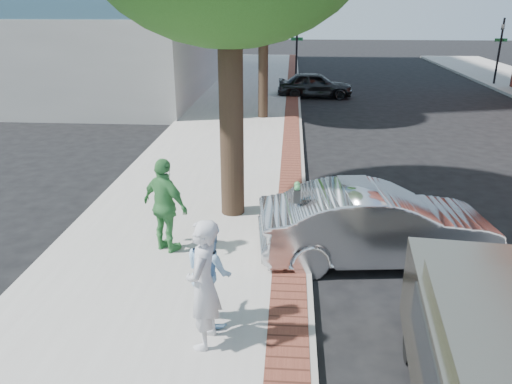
# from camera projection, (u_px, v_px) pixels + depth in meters

# --- Properties ---
(ground) EXTENTS (120.00, 120.00, 0.00)m
(ground) POSITION_uv_depth(u_px,v_px,m) (253.00, 259.00, 9.63)
(ground) COLOR black
(ground) RESTS_ON ground
(sidewalk) EXTENTS (5.00, 60.00, 0.15)m
(sidewalk) POSITION_uv_depth(u_px,v_px,m) (227.00, 143.00, 17.15)
(sidewalk) COLOR #9E9991
(sidewalk) RESTS_ON ground
(brick_strip) EXTENTS (0.60, 60.00, 0.01)m
(brick_strip) POSITION_uv_depth(u_px,v_px,m) (291.00, 142.00, 16.98)
(brick_strip) COLOR brown
(brick_strip) RESTS_ON sidewalk
(curb) EXTENTS (0.10, 60.00, 0.15)m
(curb) POSITION_uv_depth(u_px,v_px,m) (301.00, 145.00, 16.99)
(curb) COLOR gray
(curb) RESTS_ON ground
(office_base) EXTENTS (18.20, 22.20, 4.00)m
(office_base) POSITION_uv_depth(u_px,v_px,m) (67.00, 48.00, 30.27)
(office_base) COLOR gray
(office_base) RESTS_ON ground
(signal_near) EXTENTS (0.70, 0.15, 3.80)m
(signal_near) POSITION_uv_depth(u_px,v_px,m) (297.00, 45.00, 29.26)
(signal_near) COLOR black
(signal_near) RESTS_ON ground
(signal_far) EXTENTS (0.70, 0.15, 3.80)m
(signal_far) POSITION_uv_depth(u_px,v_px,m) (500.00, 46.00, 28.49)
(signal_far) COLOR black
(signal_far) RESTS_ON ground
(parking_meter) EXTENTS (0.12, 0.32, 1.47)m
(parking_meter) POSITION_uv_depth(u_px,v_px,m) (297.00, 205.00, 9.00)
(parking_meter) COLOR gray
(parking_meter) RESTS_ON sidewalk
(person_gray) EXTENTS (0.53, 0.74, 1.88)m
(person_gray) POSITION_uv_depth(u_px,v_px,m) (203.00, 285.00, 6.69)
(person_gray) COLOR silver
(person_gray) RESTS_ON sidewalk
(person_officer) EXTENTS (0.94, 0.98, 1.59)m
(person_officer) POSITION_uv_depth(u_px,v_px,m) (209.00, 272.00, 7.30)
(person_officer) COLOR #94C0E6
(person_officer) RESTS_ON sidewalk
(person_green) EXTENTS (1.15, 0.95, 1.84)m
(person_green) POSITION_uv_depth(u_px,v_px,m) (165.00, 206.00, 9.33)
(person_green) COLOR #408E48
(person_green) RESTS_ON sidewalk
(sedan_silver) EXTENTS (4.56, 2.02, 1.46)m
(sedan_silver) POSITION_uv_depth(u_px,v_px,m) (377.00, 225.00, 9.35)
(sedan_silver) COLOR silver
(sedan_silver) RESTS_ON ground
(bg_car) EXTENTS (3.83, 1.56, 1.30)m
(bg_car) POSITION_uv_depth(u_px,v_px,m) (315.00, 85.00, 25.58)
(bg_car) COLOR black
(bg_car) RESTS_ON ground
(van) EXTENTS (2.17, 4.64, 1.66)m
(van) POSITION_uv_depth(u_px,v_px,m) (505.00, 376.00, 5.31)
(van) COLOR gray
(van) RESTS_ON ground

